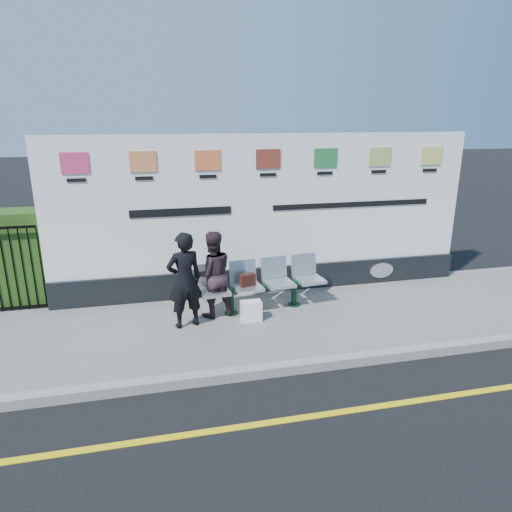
{
  "coord_description": "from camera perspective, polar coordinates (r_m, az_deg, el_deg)",
  "views": [
    {
      "loc": [
        -1.58,
        -4.34,
        3.41
      ],
      "look_at": [
        -0.01,
        2.51,
        1.25
      ],
      "focal_mm": 32.0,
      "sensor_mm": 36.0,
      "label": 1
    }
  ],
  "objects": [
    {
      "name": "bench",
      "position": [
        8.07,
        0.92,
        -5.11
      ],
      "size": [
        2.3,
        0.82,
        0.48
      ],
      "primitive_type": null,
      "rotation": [
        0.0,
        0.0,
        0.11
      ],
      "color": "#B3B8BD",
      "rests_on": "pavement"
    },
    {
      "name": "billboard",
      "position": [
        8.68,
        1.32,
        3.82
      ],
      "size": [
        8.0,
        0.3,
        3.0
      ],
      "color": "black",
      "rests_on": "pavement"
    },
    {
      "name": "handbag_brown",
      "position": [
        7.86,
        -1.09,
        -3.02
      ],
      "size": [
        0.3,
        0.2,
        0.21
      ],
      "primitive_type": "cube",
      "rotation": [
        0.0,
        0.0,
        0.31
      ],
      "color": "black",
      "rests_on": "bench"
    },
    {
      "name": "yellow_line",
      "position": [
        5.74,
        6.08,
        -19.42
      ],
      "size": [
        14.0,
        0.1,
        0.01
      ],
      "primitive_type": "cube",
      "color": "yellow",
      "rests_on": "ground"
    },
    {
      "name": "woman_right",
      "position": [
        7.71,
        -5.47,
        -2.28
      ],
      "size": [
        0.79,
        0.66,
        1.49
      ],
      "primitive_type": "imported",
      "rotation": [
        0.0,
        0.0,
        3.28
      ],
      "color": "#352229",
      "rests_on": "pavement"
    },
    {
      "name": "pavement",
      "position": [
        7.78,
        0.11,
        -8.43
      ],
      "size": [
        14.0,
        3.0,
        0.12
      ],
      "primitive_type": "cube",
      "color": "slate",
      "rests_on": "ground"
    },
    {
      "name": "woman_left",
      "position": [
        7.35,
        -8.92,
        -3.02
      ],
      "size": [
        0.65,
        0.51,
        1.58
      ],
      "primitive_type": "imported",
      "rotation": [
        0.0,
        0.0,
        3.39
      ],
      "color": "black",
      "rests_on": "pavement"
    },
    {
      "name": "kerb",
      "position": [
        6.49,
        3.18,
        -13.89
      ],
      "size": [
        14.0,
        0.18,
        0.14
      ],
      "primitive_type": "cube",
      "color": "gray",
      "rests_on": "ground"
    },
    {
      "name": "ground",
      "position": [
        5.74,
        6.08,
        -19.46
      ],
      "size": [
        80.0,
        80.0,
        0.0
      ],
      "primitive_type": "plane",
      "color": "black"
    },
    {
      "name": "carrier_bag_white",
      "position": [
        7.68,
        -0.63,
        -6.88
      ],
      "size": [
        0.34,
        0.21,
        0.34
      ],
      "primitive_type": "cube",
      "color": "white",
      "rests_on": "pavement"
    }
  ]
}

